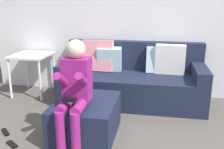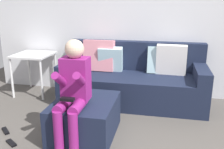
{
  "view_description": "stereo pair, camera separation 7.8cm",
  "coord_description": "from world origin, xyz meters",
  "px_view_note": "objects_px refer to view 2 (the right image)",
  "views": [
    {
      "loc": [
        0.21,
        -2.01,
        1.52
      ],
      "look_at": [
        -0.36,
        1.11,
        0.59
      ],
      "focal_mm": 40.79,
      "sensor_mm": 36.0,
      "label": 1
    },
    {
      "loc": [
        0.29,
        -1.99,
        1.52
      ],
      "look_at": [
        -0.36,
        1.11,
        0.59
      ],
      "focal_mm": 40.79,
      "sensor_mm": 36.0,
      "label": 2
    }
  ],
  "objects_px": {
    "person_seated": "(73,88)",
    "couch_sectional": "(133,80)",
    "ottoman": "(85,118)",
    "remote_under_side_table": "(6,131)",
    "side_table": "(34,60)",
    "remote_by_storage_bin": "(11,143)"
  },
  "relations": [
    {
      "from": "couch_sectional",
      "to": "remote_by_storage_bin",
      "type": "bearing_deg",
      "value": -126.91
    },
    {
      "from": "remote_by_storage_bin",
      "to": "remote_under_side_table",
      "type": "bearing_deg",
      "value": 168.14
    },
    {
      "from": "remote_by_storage_bin",
      "to": "remote_under_side_table",
      "type": "xyz_separation_m",
      "value": [
        -0.23,
        0.23,
        0.0
      ]
    },
    {
      "from": "ottoman",
      "to": "side_table",
      "type": "xyz_separation_m",
      "value": [
        -1.24,
        1.17,
        0.37
      ]
    },
    {
      "from": "side_table",
      "to": "remote_by_storage_bin",
      "type": "height_order",
      "value": "side_table"
    },
    {
      "from": "remote_under_side_table",
      "to": "person_seated",
      "type": "bearing_deg",
      "value": 39.8
    },
    {
      "from": "person_seated",
      "to": "remote_under_side_table",
      "type": "distance_m",
      "value": 1.1
    },
    {
      "from": "side_table",
      "to": "ottoman",
      "type": "bearing_deg",
      "value": -43.15
    },
    {
      "from": "ottoman",
      "to": "person_seated",
      "type": "relative_size",
      "value": 0.73
    },
    {
      "from": "side_table",
      "to": "remote_under_side_table",
      "type": "bearing_deg",
      "value": -77.81
    },
    {
      "from": "couch_sectional",
      "to": "ottoman",
      "type": "bearing_deg",
      "value": -109.38
    },
    {
      "from": "person_seated",
      "to": "side_table",
      "type": "distance_m",
      "value": 1.81
    },
    {
      "from": "side_table",
      "to": "remote_under_side_table",
      "type": "xyz_separation_m",
      "value": [
        0.28,
        -1.3,
        -0.57
      ]
    },
    {
      "from": "side_table",
      "to": "remote_by_storage_bin",
      "type": "xyz_separation_m",
      "value": [
        0.51,
        -1.54,
        -0.57
      ]
    },
    {
      "from": "ottoman",
      "to": "remote_under_side_table",
      "type": "xyz_separation_m",
      "value": [
        -0.96,
        -0.14,
        -0.2
      ]
    },
    {
      "from": "person_seated",
      "to": "remote_by_storage_bin",
      "type": "bearing_deg",
      "value": -165.54
    },
    {
      "from": "couch_sectional",
      "to": "ottoman",
      "type": "distance_m",
      "value": 1.22
    },
    {
      "from": "person_seated",
      "to": "remote_by_storage_bin",
      "type": "relative_size",
      "value": 6.78
    },
    {
      "from": "ottoman",
      "to": "remote_under_side_table",
      "type": "relative_size",
      "value": 4.57
    },
    {
      "from": "person_seated",
      "to": "couch_sectional",
      "type": "bearing_deg",
      "value": 71.06
    },
    {
      "from": "couch_sectional",
      "to": "side_table",
      "type": "bearing_deg",
      "value": 179.32
    },
    {
      "from": "ottoman",
      "to": "remote_by_storage_bin",
      "type": "xyz_separation_m",
      "value": [
        -0.74,
        -0.37,
        -0.2
      ]
    }
  ]
}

